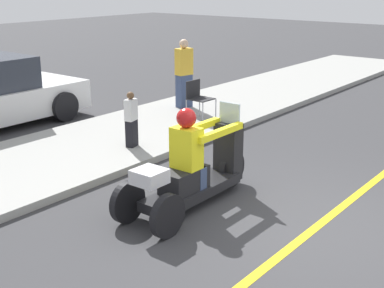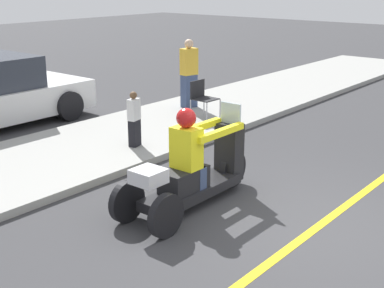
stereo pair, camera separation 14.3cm
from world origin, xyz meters
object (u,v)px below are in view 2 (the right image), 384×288
at_px(spectator_near_curb, 189,75).
at_px(spectator_mid_group, 134,120).
at_px(folding_chair_curbside, 202,96).
at_px(motorcycle_trike, 193,172).

bearing_deg(spectator_near_curb, spectator_mid_group, -158.10).
bearing_deg(spectator_mid_group, folding_chair_curbside, 6.39).
xyz_separation_m(motorcycle_trike, spectator_mid_group, (1.16, 2.28, 0.10)).
height_order(spectator_near_curb, spectator_mid_group, spectator_near_curb).
bearing_deg(folding_chair_curbside, motorcycle_trike, -143.18).
distance_m(spectator_near_curb, spectator_mid_group, 3.15).
distance_m(motorcycle_trike, spectator_near_curb, 5.35).
height_order(motorcycle_trike, spectator_mid_group, motorcycle_trike).
bearing_deg(folding_chair_curbside, spectator_near_curb, 53.29).
height_order(spectator_near_curb, folding_chair_curbside, spectator_near_curb).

